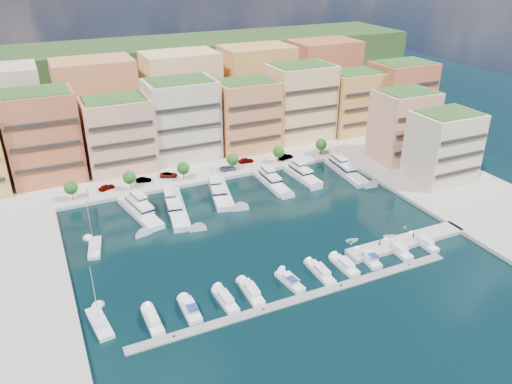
% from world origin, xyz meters
% --- Properties ---
extents(ground, '(400.00, 400.00, 0.00)m').
position_xyz_m(ground, '(0.00, 0.00, 0.00)').
color(ground, black).
rests_on(ground, ground).
extents(north_quay, '(220.00, 64.00, 2.00)m').
position_xyz_m(north_quay, '(0.00, 62.00, 0.00)').
color(north_quay, '#9E998E').
rests_on(north_quay, ground).
extents(east_quay, '(34.00, 76.00, 2.00)m').
position_xyz_m(east_quay, '(62.00, -8.00, 0.00)').
color(east_quay, '#9E998E').
rests_on(east_quay, ground).
extents(hillside, '(240.00, 40.00, 58.00)m').
position_xyz_m(hillside, '(0.00, 110.00, 0.00)').
color(hillside, '#203516').
rests_on(hillside, ground).
extents(south_pontoon, '(72.00, 2.20, 0.35)m').
position_xyz_m(south_pontoon, '(-3.00, -30.00, 0.00)').
color(south_pontoon, gray).
rests_on(south_pontoon, ground).
extents(finger_pier, '(32.00, 5.00, 2.00)m').
position_xyz_m(finger_pier, '(30.00, -22.00, 0.00)').
color(finger_pier, '#9E998E').
rests_on(finger_pier, ground).
extents(apartment_1, '(20.00, 16.50, 26.80)m').
position_xyz_m(apartment_1, '(-44.00, 51.99, 14.31)').
color(apartment_1, '#BD633F').
rests_on(apartment_1, north_quay).
extents(apartment_2, '(20.00, 15.50, 22.80)m').
position_xyz_m(apartment_2, '(-23.00, 49.99, 12.31)').
color(apartment_2, '#EBA983').
rests_on(apartment_2, north_quay).
extents(apartment_3, '(22.00, 16.50, 25.80)m').
position_xyz_m(apartment_3, '(-2.00, 51.99, 13.81)').
color(apartment_3, beige).
rests_on(apartment_3, north_quay).
extents(apartment_4, '(20.00, 15.50, 23.80)m').
position_xyz_m(apartment_4, '(20.00, 49.99, 12.81)').
color(apartment_4, '#DB8452').
rests_on(apartment_4, north_quay).
extents(apartment_5, '(22.00, 16.50, 26.80)m').
position_xyz_m(apartment_5, '(42.00, 51.99, 14.31)').
color(apartment_5, '#EBC87C').
rests_on(apartment_5, north_quay).
extents(apartment_6, '(20.00, 15.50, 22.80)m').
position_xyz_m(apartment_6, '(64.00, 49.99, 12.31)').
color(apartment_6, '#DF9F51').
rests_on(apartment_6, north_quay).
extents(apartment_7, '(22.00, 16.50, 24.80)m').
position_xyz_m(apartment_7, '(84.00, 47.99, 13.31)').
color(apartment_7, '#BD633F').
rests_on(apartment_7, north_quay).
extents(apartment_east_a, '(18.00, 14.50, 22.80)m').
position_xyz_m(apartment_east_a, '(62.00, 19.99, 12.31)').
color(apartment_east_a, '#EBA983').
rests_on(apartment_east_a, east_quay).
extents(apartment_east_b, '(18.00, 14.50, 20.80)m').
position_xyz_m(apartment_east_b, '(62.00, 1.99, 11.31)').
color(apartment_east_b, beige).
rests_on(apartment_east_b, east_quay).
extents(backblock_0, '(26.00, 18.00, 30.00)m').
position_xyz_m(backblock_0, '(-55.00, 74.00, 16.00)').
color(backblock_0, beige).
rests_on(backblock_0, north_quay).
extents(backblock_1, '(26.00, 18.00, 30.00)m').
position_xyz_m(backblock_1, '(-25.00, 74.00, 16.00)').
color(backblock_1, '#DB8452').
rests_on(backblock_1, north_quay).
extents(backblock_2, '(26.00, 18.00, 30.00)m').
position_xyz_m(backblock_2, '(5.00, 74.00, 16.00)').
color(backblock_2, '#EBC87C').
rests_on(backblock_2, north_quay).
extents(backblock_3, '(26.00, 18.00, 30.00)m').
position_xyz_m(backblock_3, '(35.00, 74.00, 16.00)').
color(backblock_3, '#DF9F51').
rests_on(backblock_3, north_quay).
extents(backblock_4, '(26.00, 18.00, 30.00)m').
position_xyz_m(backblock_4, '(65.00, 74.00, 16.00)').
color(backblock_4, '#BD633F').
rests_on(backblock_4, north_quay).
extents(tree_0, '(3.80, 3.80, 5.65)m').
position_xyz_m(tree_0, '(-40.00, 33.50, 4.74)').
color(tree_0, '#473323').
rests_on(tree_0, north_quay).
extents(tree_1, '(3.80, 3.80, 5.65)m').
position_xyz_m(tree_1, '(-24.00, 33.50, 4.74)').
color(tree_1, '#473323').
rests_on(tree_1, north_quay).
extents(tree_2, '(3.80, 3.80, 5.65)m').
position_xyz_m(tree_2, '(-8.00, 33.50, 4.74)').
color(tree_2, '#473323').
rests_on(tree_2, north_quay).
extents(tree_3, '(3.80, 3.80, 5.65)m').
position_xyz_m(tree_3, '(8.00, 33.50, 4.74)').
color(tree_3, '#473323').
rests_on(tree_3, north_quay).
extents(tree_4, '(3.80, 3.80, 5.65)m').
position_xyz_m(tree_4, '(24.00, 33.50, 4.74)').
color(tree_4, '#473323').
rests_on(tree_4, north_quay).
extents(tree_5, '(3.80, 3.80, 5.65)m').
position_xyz_m(tree_5, '(40.00, 33.50, 4.74)').
color(tree_5, '#473323').
rests_on(tree_5, north_quay).
extents(lamppost_0, '(0.30, 0.30, 4.20)m').
position_xyz_m(lamppost_0, '(-36.00, 31.20, 3.83)').
color(lamppost_0, black).
rests_on(lamppost_0, north_quay).
extents(lamppost_1, '(0.30, 0.30, 4.20)m').
position_xyz_m(lamppost_1, '(-18.00, 31.20, 3.83)').
color(lamppost_1, black).
rests_on(lamppost_1, north_quay).
extents(lamppost_2, '(0.30, 0.30, 4.20)m').
position_xyz_m(lamppost_2, '(0.00, 31.20, 3.83)').
color(lamppost_2, black).
rests_on(lamppost_2, north_quay).
extents(lamppost_3, '(0.30, 0.30, 4.20)m').
position_xyz_m(lamppost_3, '(18.00, 31.20, 3.83)').
color(lamppost_3, black).
rests_on(lamppost_3, north_quay).
extents(lamppost_4, '(0.30, 0.30, 4.20)m').
position_xyz_m(lamppost_4, '(36.00, 31.20, 3.83)').
color(lamppost_4, black).
rests_on(lamppost_4, north_quay).
extents(yacht_1, '(8.29, 21.16, 7.30)m').
position_xyz_m(yacht_1, '(-24.77, 19.46, 1.09)').
color(yacht_1, silver).
rests_on(yacht_1, ground).
extents(yacht_2, '(8.14, 24.23, 7.30)m').
position_xyz_m(yacht_2, '(-15.29, 18.08, 1.21)').
color(yacht_2, silver).
rests_on(yacht_2, ground).
extents(yacht_3, '(8.60, 19.00, 7.30)m').
position_xyz_m(yacht_3, '(-1.40, 20.58, 1.21)').
color(yacht_3, silver).
rests_on(yacht_3, ground).
extents(yacht_4, '(4.63, 17.25, 7.30)m').
position_xyz_m(yacht_4, '(15.33, 21.09, 1.09)').
color(yacht_4, silver).
rests_on(yacht_4, ground).
extents(yacht_5, '(5.15, 15.83, 7.30)m').
position_xyz_m(yacht_5, '(26.07, 21.84, 1.21)').
color(yacht_5, silver).
rests_on(yacht_5, ground).
extents(yacht_6, '(6.15, 21.70, 7.30)m').
position_xyz_m(yacht_6, '(40.12, 19.20, 1.21)').
color(yacht_6, silver).
rests_on(yacht_6, ground).
extents(cruiser_0, '(2.61, 8.52, 2.55)m').
position_xyz_m(cruiser_0, '(-32.46, -24.59, 0.55)').
color(cruiser_0, silver).
rests_on(cruiser_0, ground).
extents(cruiser_1, '(2.84, 7.75, 2.66)m').
position_xyz_m(cruiser_1, '(-25.08, -24.60, 0.57)').
color(cruiser_1, silver).
rests_on(cruiser_1, ground).
extents(cruiser_2, '(2.87, 8.74, 2.55)m').
position_xyz_m(cruiser_2, '(-17.76, -24.59, 0.55)').
color(cruiser_2, silver).
rests_on(cruiser_2, ground).
extents(cruiser_3, '(2.85, 8.89, 2.55)m').
position_xyz_m(cruiser_3, '(-12.02, -24.60, 0.55)').
color(cruiser_3, silver).
rests_on(cruiser_3, ground).
extents(cruiser_4, '(3.38, 8.34, 2.66)m').
position_xyz_m(cruiser_4, '(-3.13, -24.61, 0.57)').
color(cruiser_4, silver).
rests_on(cruiser_4, ground).
extents(cruiser_5, '(2.66, 9.08, 2.55)m').
position_xyz_m(cruiser_5, '(4.44, -24.60, 0.55)').
color(cruiser_5, silver).
rests_on(cruiser_5, ground).
extents(cruiser_6, '(2.82, 8.00, 2.55)m').
position_xyz_m(cruiser_6, '(10.70, -24.59, 0.55)').
color(cruiser_6, silver).
rests_on(cruiser_6, ground).
extents(cruiser_7, '(3.37, 7.76, 2.66)m').
position_xyz_m(cruiser_7, '(17.13, -24.60, 0.57)').
color(cruiser_7, silver).
rests_on(cruiser_7, ground).
extents(cruiser_8, '(2.83, 8.08, 2.55)m').
position_xyz_m(cruiser_8, '(25.50, -24.59, 0.55)').
color(cruiser_8, silver).
rests_on(cruiser_8, ground).
extents(cruiser_9, '(2.51, 8.08, 2.55)m').
position_xyz_m(cruiser_9, '(33.16, -24.59, 0.55)').
color(cruiser_9, silver).
rests_on(cruiser_9, ground).
extents(sailboat_2, '(4.47, 9.77, 13.20)m').
position_xyz_m(sailboat_2, '(-38.32, 6.52, 0.31)').
color(sailboat_2, silver).
rests_on(sailboat_2, ground).
extents(sailboat_0, '(4.04, 10.20, 13.20)m').
position_xyz_m(sailboat_0, '(-41.64, -20.92, 0.31)').
color(sailboat_0, silver).
rests_on(sailboat_0, ground).
extents(tender_2, '(4.70, 3.98, 0.83)m').
position_xyz_m(tender_2, '(28.21, -18.78, 0.41)').
color(tender_2, white).
rests_on(tender_2, ground).
extents(tender_3, '(1.52, 1.37, 0.71)m').
position_xyz_m(tender_3, '(34.24, -16.38, 0.35)').
color(tender_3, beige).
rests_on(tender_3, ground).
extents(tender_0, '(3.72, 2.75, 0.74)m').
position_xyz_m(tender_0, '(18.56, -16.16, 0.37)').
color(tender_0, silver).
rests_on(tender_0, ground).
extents(car_0, '(5.06, 3.49, 1.60)m').
position_xyz_m(car_0, '(-30.34, 36.33, 1.80)').
color(car_0, gray).
rests_on(car_0, north_quay).
extents(car_1, '(4.71, 2.78, 1.47)m').
position_xyz_m(car_1, '(-19.36, 36.93, 1.73)').
color(car_1, gray).
rests_on(car_1, north_quay).
extents(car_2, '(5.92, 4.25, 1.50)m').
position_xyz_m(car_2, '(-11.59, 37.39, 1.75)').
color(car_2, gray).
rests_on(car_2, north_quay).
extents(car_3, '(5.45, 2.36, 1.56)m').
position_xyz_m(car_3, '(6.74, 34.42, 1.78)').
color(car_3, gray).
rests_on(car_3, north_quay).
extents(car_4, '(5.20, 2.50, 1.71)m').
position_xyz_m(car_4, '(14.33, 37.75, 1.86)').
color(car_4, gray).
rests_on(car_4, north_quay).
extents(car_5, '(5.23, 2.54, 1.65)m').
position_xyz_m(car_5, '(27.61, 35.18, 1.83)').
color(car_5, gray).
rests_on(car_5, north_quay).
extents(person_0, '(0.69, 0.67, 1.60)m').
position_xyz_m(person_0, '(22.24, -21.59, 1.80)').
color(person_0, '#2A3954').
rests_on(person_0, finger_pier).
extents(person_1, '(0.90, 0.79, 1.56)m').
position_xyz_m(person_1, '(31.74, -22.15, 1.78)').
color(person_1, '#48382B').
rests_on(person_1, finger_pier).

